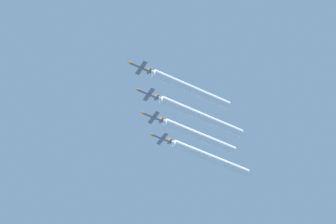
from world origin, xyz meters
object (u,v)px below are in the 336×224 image
(jet_second_echelon, at_px, (147,94))
(jet_fourth_echelon, at_px, (161,138))
(jet_lead, at_px, (140,67))
(jet_third_echelon, at_px, (152,117))

(jet_second_echelon, xyz_separation_m, jet_fourth_echelon, (19.51, -17.93, -2.32))
(jet_lead, xyz_separation_m, jet_second_echelon, (10.60, -9.59, -1.90))
(jet_second_echelon, xyz_separation_m, jet_third_echelon, (10.31, -8.19, -1.29))
(jet_lead, xyz_separation_m, jet_third_echelon, (20.91, -17.78, -3.20))
(jet_lead, height_order, jet_second_echelon, jet_lead)
(jet_third_echelon, bearing_deg, jet_fourth_echelon, -46.63)
(jet_second_echelon, bearing_deg, jet_fourth_echelon, -42.58)
(jet_third_echelon, bearing_deg, jet_lead, 139.62)
(jet_lead, distance_m, jet_second_echelon, 14.42)
(jet_second_echelon, height_order, jet_fourth_echelon, jet_second_echelon)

